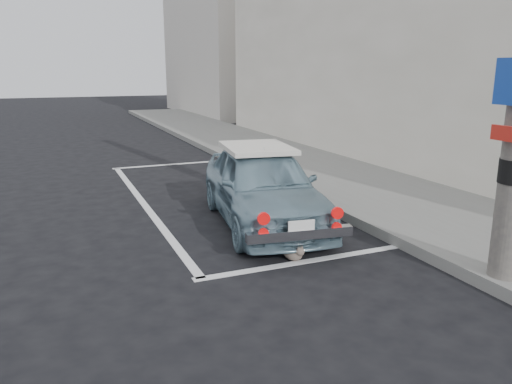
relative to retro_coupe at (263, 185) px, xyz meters
The scene contains 9 objects.
ground 1.43m from the retro_coupe, 116.83° to the right, with size 80.00×80.00×0.00m, color black.
sidewalk 2.79m from the retro_coupe, 17.81° to the left, with size 2.80×40.00×0.15m, color slate.
shop_building 7.02m from the retro_coupe, 26.32° to the left, with size 3.50×18.00×7.00m.
building_far 19.99m from the retro_coupe, 72.99° to the left, with size 3.50×10.00×8.00m, color beige.
pline_rear 1.77m from the retro_coupe, 93.00° to the right, with size 3.00×0.12×0.01m, color silver.
pline_front 5.37m from the retro_coupe, 90.93° to the left, with size 3.00×0.12×0.01m, color silver.
pline_side 2.44m from the retro_coupe, 128.95° to the left, with size 0.12×7.00×0.01m, color silver.
retro_coupe is the anchor object (origin of this frame).
cat 1.66m from the retro_coupe, 99.51° to the right, with size 0.26×0.41×0.22m.
Camera 1 is at (-2.36, -5.58, 2.32)m, focal length 35.00 mm.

